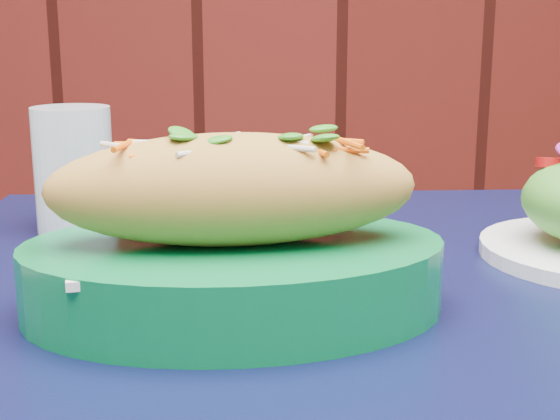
{
  "coord_description": "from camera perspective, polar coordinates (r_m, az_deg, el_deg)",
  "views": [
    {
      "loc": [
        -0.12,
        0.8,
        0.94
      ],
      "look_at": [
        -0.13,
        1.35,
        0.81
      ],
      "focal_mm": 50.0,
      "sensor_mm": 36.0,
      "label": 1
    }
  ],
  "objects": [
    {
      "name": "banh_mi_basket",
      "position": [
        0.52,
        -3.41,
        -2.18
      ],
      "size": [
        0.31,
        0.22,
        0.13
      ],
      "rotation": [
        0.0,
        0.0,
        0.14
      ],
      "color": "#076A33",
      "rests_on": "cafe_table"
    },
    {
      "name": "water_glass",
      "position": [
        0.76,
        -14.85,
        2.85
      ],
      "size": [
        0.07,
        0.07,
        0.12
      ],
      "primitive_type": "cylinder",
      "color": "silver",
      "rests_on": "cafe_table"
    }
  ]
}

